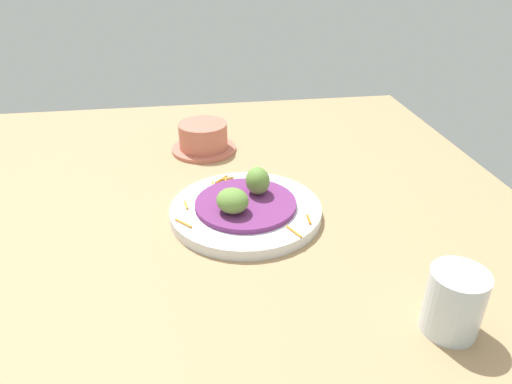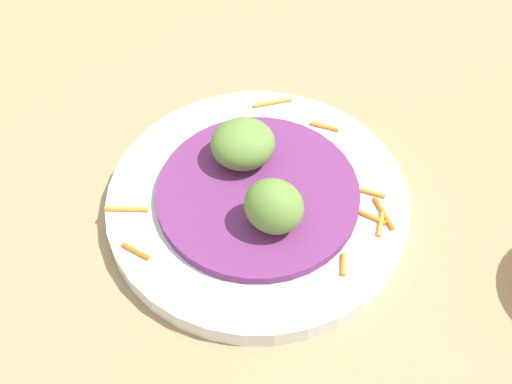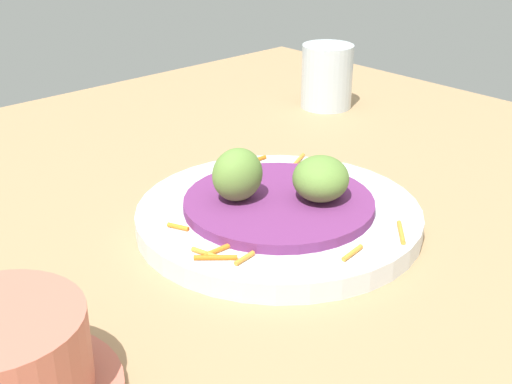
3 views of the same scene
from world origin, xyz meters
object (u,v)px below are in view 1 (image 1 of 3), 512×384
Objects in this scene: guac_scoop_left at (258,181)px; water_glass at (454,302)px; terracotta_bowl at (203,138)px; guac_scoop_center at (233,201)px; main_plate at (246,211)px.

water_glass is (32.18, 18.57, -0.90)cm from guac_scoop_left.
guac_scoop_left is 0.34× the size of terracotta_bowl.
guac_scoop_center is 0.39× the size of terracotta_bowl.
terracotta_bowl is at bearing -168.80° from main_plate.
main_plate is at bearing -144.49° from water_glass.
guac_scoop_left is at bearing 17.50° from terracotta_bowl.
main_plate is 3.03× the size of water_glass.
water_glass reaches higher than guac_scoop_left.
water_glass is at bearing 29.98° from guac_scoop_left.
guac_scoop_center reaches higher than terracotta_bowl.
terracotta_bowl is (-30.99, -3.14, -1.82)cm from guac_scoop_center.
terracotta_bowl is at bearing -174.21° from guac_scoop_center.
guac_scoop_center reaches higher than main_plate.
main_plate is 36.34cm from water_glass.
guac_scoop_left is 0.57× the size of water_glass.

